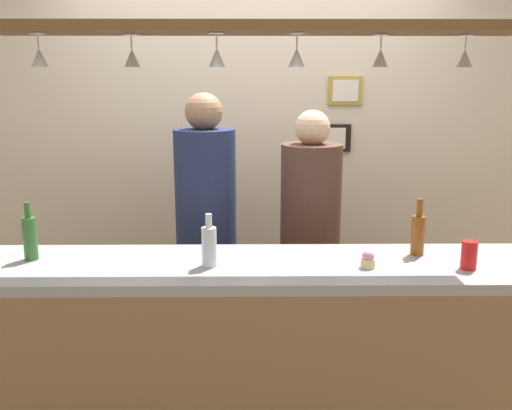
% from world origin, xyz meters
% --- Properties ---
extents(back_wall, '(4.40, 0.06, 2.60)m').
position_xyz_m(back_wall, '(0.00, 1.10, 1.30)').
color(back_wall, beige).
rests_on(back_wall, ground_plane).
extents(bar_counter, '(2.70, 0.55, 1.05)m').
position_xyz_m(bar_counter, '(0.00, -0.51, 0.70)').
color(bar_counter, '#99999E').
rests_on(bar_counter, ground_plane).
extents(overhead_glass_rack, '(2.20, 0.36, 0.04)m').
position_xyz_m(overhead_glass_rack, '(0.00, -0.30, 2.03)').
color(overhead_glass_rack, brown).
extents(hanging_wineglass_far_left, '(0.07, 0.07, 0.13)m').
position_xyz_m(hanging_wineglass_far_left, '(-0.88, -0.34, 1.92)').
color(hanging_wineglass_far_left, silver).
rests_on(hanging_wineglass_far_left, overhead_glass_rack).
extents(hanging_wineglass_left, '(0.07, 0.07, 0.13)m').
position_xyz_m(hanging_wineglass_left, '(-0.52, -0.26, 1.92)').
color(hanging_wineglass_left, silver).
rests_on(hanging_wineglass_left, overhead_glass_rack).
extents(hanging_wineglass_center_left, '(0.07, 0.07, 0.13)m').
position_xyz_m(hanging_wineglass_center_left, '(-0.16, -0.35, 1.92)').
color(hanging_wineglass_center_left, silver).
rests_on(hanging_wineglass_center_left, overhead_glass_rack).
extents(hanging_wineglass_center, '(0.07, 0.07, 0.13)m').
position_xyz_m(hanging_wineglass_center, '(0.16, -0.35, 1.92)').
color(hanging_wineglass_center, silver).
rests_on(hanging_wineglass_center, overhead_glass_rack).
extents(hanging_wineglass_center_right, '(0.07, 0.07, 0.13)m').
position_xyz_m(hanging_wineglass_center_right, '(0.51, -0.26, 1.92)').
color(hanging_wineglass_center_right, silver).
rests_on(hanging_wineglass_center_right, overhead_glass_rack).
extents(hanging_wineglass_right, '(0.07, 0.07, 0.13)m').
position_xyz_m(hanging_wineglass_right, '(0.88, -0.23, 1.92)').
color(hanging_wineglass_right, silver).
rests_on(hanging_wineglass_right, overhead_glass_rack).
extents(person_middle_navy_shirt, '(0.34, 0.34, 1.75)m').
position_xyz_m(person_middle_navy_shirt, '(-0.28, 0.40, 1.06)').
color(person_middle_navy_shirt, '#2D334C').
rests_on(person_middle_navy_shirt, ground_plane).
extents(person_right_brown_shirt, '(0.34, 0.34, 1.66)m').
position_xyz_m(person_right_brown_shirt, '(0.31, 0.40, 1.00)').
color(person_right_brown_shirt, '#2D334C').
rests_on(person_right_brown_shirt, ground_plane).
extents(bottle_beer_amber_tall, '(0.06, 0.06, 0.26)m').
position_xyz_m(bottle_beer_amber_tall, '(0.73, -0.24, 1.15)').
color(bottle_beer_amber_tall, brown).
rests_on(bottle_beer_amber_tall, bar_counter).
extents(bottle_soda_clear, '(0.06, 0.06, 0.23)m').
position_xyz_m(bottle_soda_clear, '(-0.20, -0.39, 1.14)').
color(bottle_soda_clear, silver).
rests_on(bottle_soda_clear, bar_counter).
extents(bottle_beer_green_import, '(0.06, 0.06, 0.26)m').
position_xyz_m(bottle_beer_green_import, '(-1.00, -0.29, 1.15)').
color(bottle_beer_green_import, '#336B2D').
rests_on(bottle_beer_green_import, bar_counter).
extents(drink_can, '(0.07, 0.07, 0.12)m').
position_xyz_m(drink_can, '(0.89, -0.44, 1.11)').
color(drink_can, red).
rests_on(drink_can, bar_counter).
extents(cupcake, '(0.06, 0.06, 0.08)m').
position_xyz_m(cupcake, '(0.47, -0.42, 1.08)').
color(cupcake, beige).
rests_on(cupcake, bar_counter).
extents(picture_frame_lower_pair, '(0.30, 0.02, 0.18)m').
position_xyz_m(picture_frame_lower_pair, '(0.49, 1.06, 1.43)').
color(picture_frame_lower_pair, black).
rests_on(picture_frame_lower_pair, back_wall).
extents(picture_frame_upper_small, '(0.22, 0.02, 0.18)m').
position_xyz_m(picture_frame_upper_small, '(0.59, 1.06, 1.74)').
color(picture_frame_upper_small, '#B29338').
rests_on(picture_frame_upper_small, back_wall).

